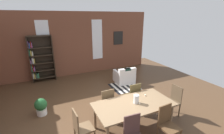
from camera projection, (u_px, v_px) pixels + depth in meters
ground_plane at (105, 118)px, 4.64m from camera, size 10.69×10.69×0.00m
back_wall_brick at (72, 44)px, 7.75m from camera, size 8.36×0.12×3.13m
window_pane_0 at (44, 43)px, 7.12m from camera, size 0.55×0.02×2.03m
window_pane_1 at (97, 40)px, 8.16m from camera, size 0.55×0.02×2.03m
dining_table at (134, 106)px, 4.03m from camera, size 2.05×1.03×0.76m
vase_on_table at (136, 99)px, 4.00m from camera, size 0.14×0.14×0.23m
tealight_candle_0 at (145, 95)px, 4.39m from camera, size 0.04×0.04×0.04m
tealight_candle_1 at (140, 104)px, 3.96m from camera, size 0.04×0.04×0.04m
dining_chair_near_right at (167, 124)px, 3.63m from camera, size 0.42×0.42×0.95m
dining_chair_far_right at (133, 96)px, 4.91m from camera, size 0.41×0.41×0.95m
dining_chair_head_left at (81, 127)px, 3.52m from camera, size 0.43×0.43×0.95m
dining_chair_far_left at (106, 102)px, 4.54m from camera, size 0.42×0.42×0.95m
dining_chair_head_right at (173, 100)px, 4.65m from camera, size 0.42×0.42×0.95m
bookshelf_tall at (40, 59)px, 7.07m from camera, size 1.03×0.33×2.10m
armchair_white at (124, 77)px, 7.10m from camera, size 0.85×0.85×0.75m
potted_plant_by_shelf at (41, 106)px, 4.74m from camera, size 0.37×0.37×0.54m
striped_rug at (124, 87)px, 6.73m from camera, size 1.12×1.10×0.01m
framed_picture at (118, 38)px, 8.64m from camera, size 0.56×0.03×0.72m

